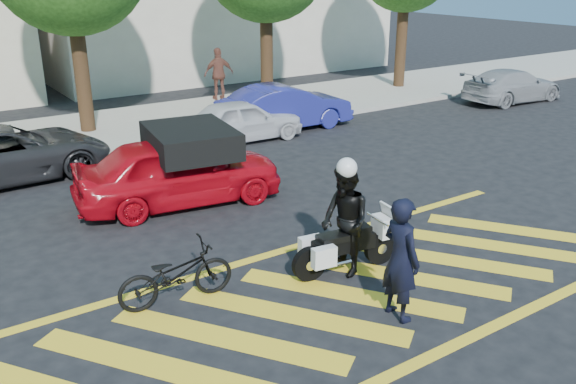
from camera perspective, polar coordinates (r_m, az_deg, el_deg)
ground at (r=9.64m, az=3.37°, el=-10.34°), size 90.00×90.00×0.00m
sidewalk at (r=19.83m, az=-18.14°, el=5.32°), size 60.00×5.00×0.15m
crosswalk at (r=9.62m, az=3.18°, el=-10.39°), size 12.33×4.00×0.01m
officer_bike at (r=9.01m, az=10.50°, el=-6.18°), size 0.47×0.70×1.89m
bicycle at (r=9.59m, az=-10.46°, el=-7.59°), size 1.87×0.81×0.96m
police_motorcycle at (r=10.36m, az=5.31°, el=-5.07°), size 2.00×0.71×0.88m
officer_moto at (r=10.16m, az=5.35°, el=-2.75°), size 0.83×1.01×1.89m
red_convertible at (r=13.39m, az=-10.21°, el=1.99°), size 4.64×2.41×1.51m
parked_mid_left at (r=16.15m, az=-24.91°, el=3.30°), size 4.98×2.48×1.36m
parked_mid_right at (r=18.14m, az=-4.29°, el=6.72°), size 3.70×1.63×1.24m
parked_right at (r=19.38m, az=-0.27°, el=7.94°), size 4.37×1.72×1.42m
parked_far_right at (r=24.93m, az=20.26°, el=9.33°), size 4.34×1.94×1.24m
pedestrian_right at (r=23.22m, az=-6.48°, el=10.93°), size 1.18×0.64×1.91m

